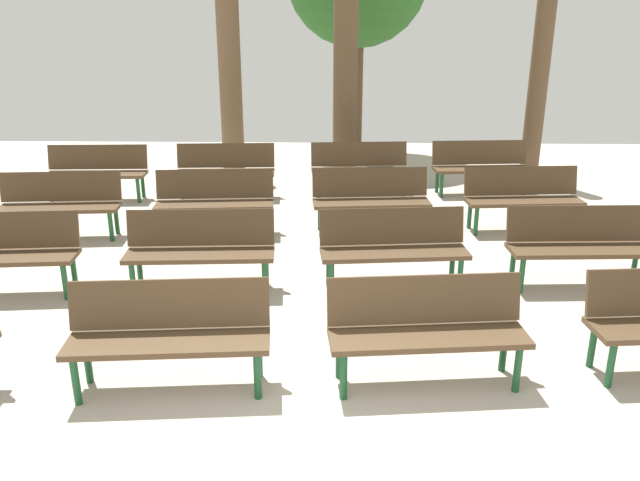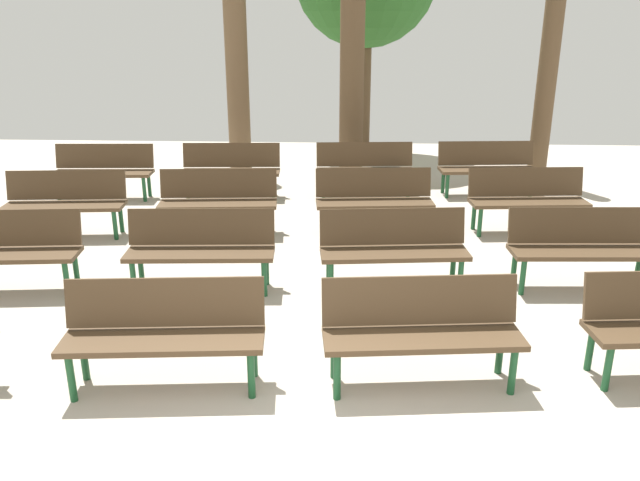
% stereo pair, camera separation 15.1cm
% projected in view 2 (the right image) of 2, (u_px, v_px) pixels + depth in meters
% --- Properties ---
extents(bench_r0_c1, '(1.64, 0.62, 0.87)m').
position_uv_depth(bench_r0_c1, '(164.00, 328.00, 5.11)').
color(bench_r0_c1, '#4C3823').
rests_on(bench_r0_c1, ground_plane).
extents(bench_r0_c2, '(1.64, 0.64, 0.87)m').
position_uv_depth(bench_r0_c2, '(421.00, 326.00, 5.15)').
color(bench_r0_c2, '#4C3823').
rests_on(bench_r0_c2, ground_plane).
extents(bench_r1_c0, '(1.64, 0.64, 0.87)m').
position_uv_depth(bench_r1_c0, '(4.00, 246.00, 6.91)').
color(bench_r1_c0, '#4C3823').
rests_on(bench_r1_c0, ground_plane).
extents(bench_r1_c1, '(1.63, 0.58, 0.87)m').
position_uv_depth(bench_r1_c1, '(201.00, 245.00, 6.95)').
color(bench_r1_c1, '#4C3823').
rests_on(bench_r1_c1, ground_plane).
extents(bench_r1_c2, '(1.64, 0.64, 0.87)m').
position_uv_depth(bench_r1_c2, '(393.00, 245.00, 6.96)').
color(bench_r1_c2, '#4C3823').
rests_on(bench_r1_c2, ground_plane).
extents(bench_r1_c3, '(1.62, 0.56, 0.87)m').
position_uv_depth(bench_r1_c3, '(583.00, 243.00, 7.00)').
color(bench_r1_c3, '#4C3823').
rests_on(bench_r1_c3, ground_plane).
extents(bench_r2_c0, '(1.64, 0.63, 0.87)m').
position_uv_depth(bench_r2_c0, '(65.00, 199.00, 8.66)').
color(bench_r2_c0, '#4C3823').
rests_on(bench_r2_c0, ground_plane).
extents(bench_r2_c1, '(1.64, 0.62, 0.87)m').
position_uv_depth(bench_r2_c1, '(218.00, 197.00, 8.75)').
color(bench_r2_c1, '#4C3823').
rests_on(bench_r2_c1, ground_plane).
extents(bench_r2_c2, '(1.64, 0.62, 0.87)m').
position_uv_depth(bench_r2_c2, '(374.00, 197.00, 8.79)').
color(bench_r2_c2, '#4C3823').
rests_on(bench_r2_c2, ground_plane).
extents(bench_r2_c3, '(1.63, 0.61, 0.87)m').
position_uv_depth(bench_r2_c3, '(527.00, 196.00, 8.82)').
color(bench_r2_c3, '#4C3823').
rests_on(bench_r2_c3, ground_plane).
extents(bench_r3_c0, '(1.62, 0.57, 0.87)m').
position_uv_depth(bench_r3_c0, '(103.00, 168.00, 10.44)').
color(bench_r3_c0, '#4C3823').
rests_on(bench_r3_c0, ground_plane).
extents(bench_r3_c1, '(1.63, 0.58, 0.87)m').
position_uv_depth(bench_r3_c1, '(231.00, 167.00, 10.51)').
color(bench_r3_c1, '#4C3823').
rests_on(bench_r3_c1, ground_plane).
extents(bench_r3_c2, '(1.63, 0.61, 0.87)m').
position_uv_depth(bench_r3_c2, '(365.00, 166.00, 10.57)').
color(bench_r3_c2, '#4C3823').
rests_on(bench_r3_c2, ground_plane).
extents(bench_r3_c3, '(1.63, 0.61, 0.87)m').
position_uv_depth(bench_r3_c3, '(487.00, 165.00, 10.66)').
color(bench_r3_c3, '#4C3823').
rests_on(bench_r3_c3, ground_plane).
extents(tree_0, '(0.42, 0.42, 3.14)m').
position_uv_depth(tree_0, '(238.00, 88.00, 11.89)').
color(tree_0, brown).
rests_on(tree_0, ground_plane).
extents(tree_2, '(0.43, 0.43, 3.43)m').
position_uv_depth(tree_2, '(352.00, 84.00, 11.28)').
color(tree_2, brown).
rests_on(tree_2, ground_plane).
extents(tree_3, '(0.34, 0.34, 3.16)m').
position_uv_depth(tree_3, '(545.00, 93.00, 11.19)').
color(tree_3, brown).
rests_on(tree_3, ground_plane).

